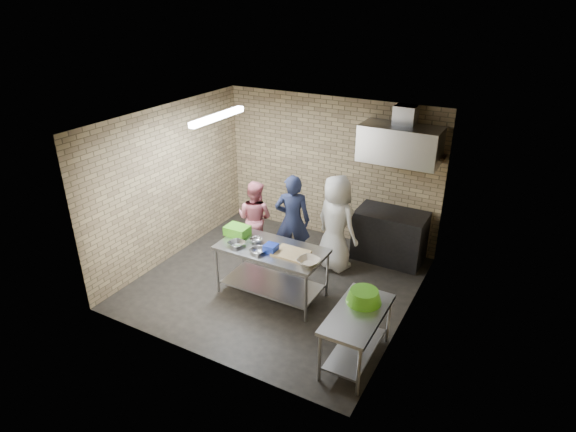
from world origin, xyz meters
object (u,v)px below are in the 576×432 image
object	(u,v)px
prep_table	(272,271)
bottle_red	(406,146)
blue_tub	(271,248)
woman_white	(336,223)
stove	(390,236)
side_counter	(356,337)
green_crate	(237,230)
green_basin	(364,296)
woman_pink	(255,218)
man_navy	(292,221)
bottle_green	(430,150)

from	to	relation	value
prep_table	bottle_red	world-z (taller)	bottle_red
blue_tub	woman_white	bearing A→B (deg)	70.51
stove	woman_white	bearing A→B (deg)	-134.92
side_counter	woman_white	world-z (taller)	woman_white
green_crate	blue_tub	size ratio (longest dim) A/B	2.00
green_crate	woman_white	bearing A→B (deg)	42.40
prep_table	bottle_red	distance (m)	3.03
side_counter	prep_table	bearing A→B (deg)	155.34
woman_white	green_basin	bearing A→B (deg)	143.58
green_basin	woman_pink	world-z (taller)	woman_pink
stove	prep_table	bearing A→B (deg)	-122.47
green_basin	stove	bearing A→B (deg)	99.76
stove	blue_tub	bearing A→B (deg)	-120.17
blue_tub	woman_pink	size ratio (longest dim) A/B	0.13
green_crate	man_navy	distance (m)	1.02
bottle_green	woman_white	world-z (taller)	bottle_green
blue_tub	man_navy	world-z (taller)	man_navy
bottle_green	woman_pink	distance (m)	3.19
woman_white	bottle_red	bearing A→B (deg)	-108.40
blue_tub	green_basin	distance (m)	1.69
bottle_red	man_navy	size ratio (longest dim) A/B	0.11
green_basin	woman_white	bearing A→B (deg)	123.24
bottle_red	green_crate	bearing A→B (deg)	-133.80
prep_table	man_navy	world-z (taller)	man_navy
stove	woman_white	world-z (taller)	woman_white
woman_pink	woman_white	bearing A→B (deg)	-172.93
prep_table	blue_tub	distance (m)	0.49
side_counter	green_basin	bearing A→B (deg)	94.57
bottle_green	stove	bearing A→B (deg)	-151.93
prep_table	stove	world-z (taller)	stove
stove	woman_pink	size ratio (longest dim) A/B	0.86
green_crate	green_basin	xyz separation A→B (m)	(2.38, -0.65, -0.07)
prep_table	woman_pink	distance (m)	1.41
green_crate	woman_white	distance (m)	1.66
bottle_red	woman_pink	world-z (taller)	bottle_red
green_crate	bottle_green	xyz separation A→B (m)	(2.40, 2.09, 1.11)
side_counter	woman_white	xyz separation A→B (m)	(-1.18, 2.02, 0.46)
prep_table	woman_white	distance (m)	1.41
bottle_red	woman_white	distance (m)	1.72
woman_pink	green_crate	bearing A→B (deg)	103.36
green_basin	woman_white	world-z (taller)	woman_white
bottle_red	woman_pink	xyz separation A→B (m)	(-2.24, -1.20, -1.34)
green_basin	bottle_green	size ratio (longest dim) A/B	3.07
side_counter	blue_tub	bearing A→B (deg)	157.58
bottle_red	side_counter	bearing A→B (deg)	-82.38
man_navy	blue_tub	bearing A→B (deg)	77.40
man_navy	woman_pink	size ratio (longest dim) A/B	1.19
stove	green_crate	distance (m)	2.73
man_navy	woman_pink	world-z (taller)	man_navy
prep_table	man_navy	bearing A→B (deg)	99.67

